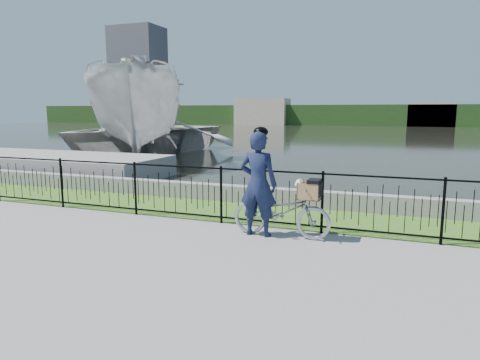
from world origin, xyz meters
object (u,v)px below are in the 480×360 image
at_px(dock, 32,164).
at_px(cyclist, 258,183).
at_px(bicycle_rig, 282,210).
at_px(boat_near, 140,112).
at_px(boat_far, 142,133).

xyz_separation_m(dock, cyclist, (9.94, -4.44, 0.61)).
bearing_deg(bicycle_rig, cyclist, -171.27).
height_order(cyclist, boat_near, boat_near).
bearing_deg(cyclist, dock, 155.96).
height_order(dock, boat_far, boat_far).
xyz_separation_m(boat_near, boat_far, (-1.34, 2.17, -1.11)).
bearing_deg(boat_near, boat_far, 121.71).
xyz_separation_m(bicycle_rig, cyclist, (-0.43, -0.07, 0.48)).
bearing_deg(cyclist, boat_near, 132.18).
distance_m(dock, boat_far, 7.69).
bearing_deg(dock, cyclist, -24.04).
bearing_deg(boat_far, dock, -87.12).
height_order(bicycle_rig, cyclist, cyclist).
distance_m(cyclist, boat_near, 13.43).
relative_size(dock, boat_far, 0.89).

